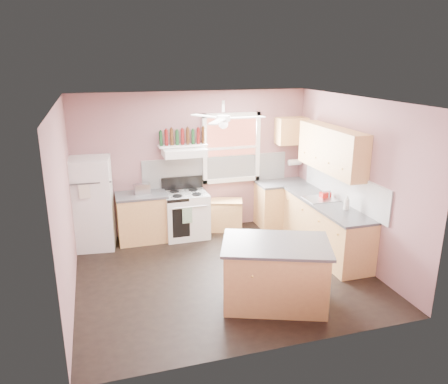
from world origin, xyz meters
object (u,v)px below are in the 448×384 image
object	(u,v)px
stove	(186,215)
cart	(227,215)
island	(275,275)
toaster	(142,189)
refrigerator	(92,203)

from	to	relation	value
stove	cart	distance (m)	0.85
stove	island	bearing A→B (deg)	-75.80
toaster	cart	distance (m)	1.76
island	toaster	bearing A→B (deg)	138.87
toaster	cart	bearing A→B (deg)	-3.36
toaster	stove	distance (m)	0.97
cart	island	bearing A→B (deg)	-75.35
refrigerator	cart	distance (m)	2.56
refrigerator	toaster	world-z (taller)	refrigerator
toaster	island	size ratio (longest dim) A/B	0.21
refrigerator	cart	bearing A→B (deg)	8.40
toaster	island	bearing A→B (deg)	-66.26
refrigerator	stove	xyz separation A→B (m)	(1.68, -0.02, -0.39)
cart	toaster	bearing A→B (deg)	-161.37
island	refrigerator	bearing A→B (deg)	152.04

